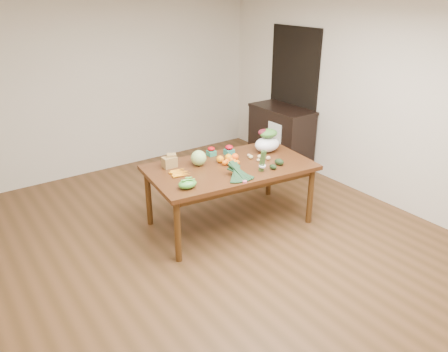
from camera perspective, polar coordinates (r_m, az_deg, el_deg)
floor at (r=4.74m, az=-0.52°, el=-10.29°), size 6.00×6.00×0.00m
room_walls at (r=4.13m, az=-0.59°, el=5.42°), size 5.02×6.02×2.70m
dining_table at (r=5.15m, az=0.76°, el=-2.48°), size 1.97×1.25×0.75m
doorway_dark at (r=6.93m, az=8.96°, el=10.11°), size 0.02×1.00×2.10m
cabinet at (r=6.88m, az=7.42°, el=5.06°), size 0.52×1.02×0.94m
dish_towel at (r=6.59m, az=6.59°, el=4.99°), size 0.02×0.28×0.45m
paper_bag at (r=4.96m, az=-7.14°, el=1.95°), size 0.22×0.19×0.15m
cabbage at (r=4.98m, az=-3.33°, el=2.37°), size 0.18×0.18×0.18m
strawberry_basket_a at (r=5.28m, az=-1.67°, el=3.15°), size 0.11×0.11×0.09m
strawberry_basket_b at (r=5.31m, az=0.68°, el=3.31°), size 0.11×0.11×0.09m
orange_a at (r=5.06m, az=-0.51°, el=2.21°), size 0.09×0.09×0.09m
orange_b at (r=5.11m, az=0.58°, el=2.43°), size 0.09×0.09×0.09m
orange_c at (r=5.13m, az=1.45°, el=2.51°), size 0.09×0.09×0.09m
mandarin_cluster at (r=4.99m, az=0.96°, el=1.95°), size 0.20×0.20×0.09m
carrots at (r=4.79m, az=-5.83°, el=0.43°), size 0.24×0.24×0.03m
snap_pea_bag at (r=4.44m, az=-4.79°, el=-1.03°), size 0.20×0.15×0.09m
kale_bunch at (r=4.62m, az=2.09°, el=0.51°), size 0.36×0.43×0.16m
asparagus_bundle at (r=4.81m, az=5.04°, el=1.99°), size 0.09×0.13×0.26m
potato_a at (r=5.19m, az=3.52°, el=2.50°), size 0.06×0.05×0.05m
potato_b at (r=5.11m, az=4.50°, el=2.07°), size 0.05×0.04×0.04m
potato_c at (r=5.21m, az=4.66°, el=2.55°), size 0.06×0.05×0.05m
potato_d at (r=5.25m, az=3.26°, el=2.71°), size 0.04×0.04×0.04m
potato_e at (r=5.17m, az=5.79°, el=2.35°), size 0.06×0.05×0.05m
avocado_a at (r=4.91m, az=6.42°, el=1.19°), size 0.08×0.10×0.06m
avocado_b at (r=5.03m, az=7.21°, el=1.83°), size 0.11×0.13×0.08m
salad_bag at (r=5.41m, az=5.67°, el=4.50°), size 0.36×0.29×0.26m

